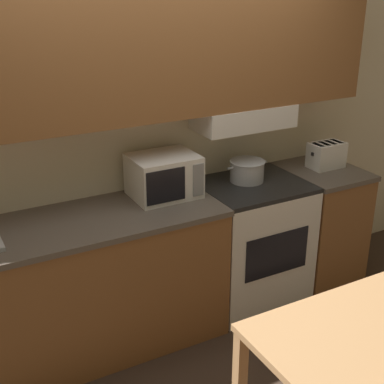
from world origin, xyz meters
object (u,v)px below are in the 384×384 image
(stove_range, at_px, (251,242))
(cooking_pot, at_px, (247,170))
(toaster, at_px, (326,155))
(dining_table, at_px, (366,349))
(microwave, at_px, (164,176))

(stove_range, xyz_separation_m, cooking_pot, (-0.01, 0.07, 0.55))
(toaster, height_order, dining_table, toaster)
(microwave, bearing_deg, cooking_pot, -3.16)
(stove_range, xyz_separation_m, toaster, (0.68, 0.02, 0.57))
(cooking_pot, height_order, microwave, microwave)
(stove_range, height_order, toaster, toaster)
(cooking_pot, bearing_deg, microwave, 176.84)
(microwave, distance_m, toaster, 1.34)
(cooking_pot, distance_m, dining_table, 1.62)
(cooking_pot, bearing_deg, toaster, -3.67)
(cooking_pot, height_order, dining_table, cooking_pot)
(stove_range, distance_m, cooking_pot, 0.55)
(stove_range, distance_m, toaster, 0.89)
(stove_range, relative_size, cooking_pot, 2.81)
(cooking_pot, bearing_deg, dining_table, -102.45)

